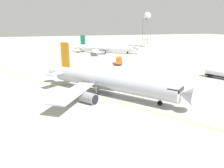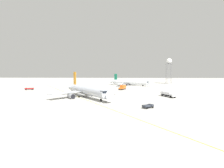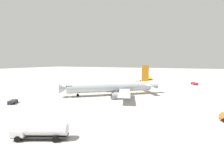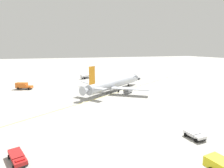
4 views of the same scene
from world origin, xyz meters
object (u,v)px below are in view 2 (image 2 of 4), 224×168
at_px(fuel_tanker_truck, 168,94).
at_px(baggage_truck_truck, 148,106).
at_px(airliner_secondary, 129,82).
at_px(radar_tower, 169,62).
at_px(ops_pickup_truck, 29,89).
at_px(catering_truck_truck, 123,87).
at_px(airliner_main, 87,91).

height_order(fuel_tanker_truck, baggage_truck_truck, fuel_tanker_truck).
xyz_separation_m(airliner_secondary, radar_tower, (-43.44, -28.64, 19.98)).
bearing_deg(radar_tower, ops_pickup_truck, 32.96).
bearing_deg(fuel_tanker_truck, baggage_truck_truck, -48.71).
bearing_deg(fuel_tanker_truck, airliner_secondary, 169.01).
xyz_separation_m(airliner_secondary, catering_truck_truck, (6.23, 40.24, -1.01)).
bearing_deg(ops_pickup_truck, fuel_tanker_truck, 141.83).
bearing_deg(radar_tower, catering_truck_truck, 54.20).
distance_m(airliner_main, fuel_tanker_truck, 39.42).
xyz_separation_m(airliner_main, airliner_secondary, (-23.71, -78.98, -0.44)).
bearing_deg(ops_pickup_truck, radar_tower, -165.73).
distance_m(airliner_main, airliner_secondary, 82.46).
height_order(catering_truck_truck, baggage_truck_truck, catering_truck_truck).
bearing_deg(airliner_main, catering_truck_truck, 119.16).
relative_size(airliner_secondary, baggage_truck_truck, 8.89).
relative_size(ops_pickup_truck, baggage_truck_truck, 1.46).
height_order(baggage_truck_truck, radar_tower, radar_tower).
bearing_deg(airliner_secondary, ops_pickup_truck, -113.88).
xyz_separation_m(airliner_main, catering_truck_truck, (-17.48, -38.74, -1.45)).
xyz_separation_m(catering_truck_truck, fuel_tanker_truck, (-21.74, 35.02, -0.07)).
bearing_deg(ops_pickup_truck, airliner_main, 125.07).
height_order(airliner_main, catering_truck_truck, airliner_main).
bearing_deg(airliner_secondary, catering_truck_truck, -65.38).
height_order(airliner_main, baggage_truck_truck, airliner_main).
bearing_deg(baggage_truck_truck, fuel_tanker_truck, 28.65).
height_order(ops_pickup_truck, baggage_truck_truck, ops_pickup_truck).
distance_m(airliner_main, baggage_truck_truck, 35.32).
bearing_deg(airliner_secondary, airliner_main, -73.29).
distance_m(catering_truck_truck, radar_tower, 87.48).
bearing_deg(radar_tower, fuel_tanker_truck, 74.95).
xyz_separation_m(ops_pickup_truck, catering_truck_truck, (-63.86, -4.75, 0.85)).
distance_m(ops_pickup_truck, baggage_truck_truck, 92.56).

